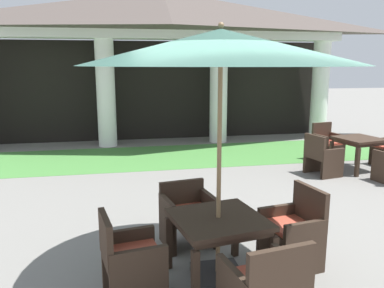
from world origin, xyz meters
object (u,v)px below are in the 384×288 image
at_px(patio_chair_near_foreground_east, 294,230).
at_px(patio_table_mid_left, 359,143).
at_px(patio_chair_near_foreground_west, 130,260).
at_px(patio_umbrella_near_foreground, 221,50).
at_px(patio_table_near_foreground, 218,226).
at_px(patio_chair_mid_left_north, 327,144).
at_px(patio_chair_near_foreground_north, 187,215).
at_px(patio_chair_mid_left_west, 322,156).

relative_size(patio_chair_near_foreground_east, patio_table_mid_left, 0.92).
bearing_deg(patio_chair_near_foreground_west, patio_umbrella_near_foreground, 90.00).
bearing_deg(patio_table_near_foreground, patio_chair_mid_left_north, 49.95).
height_order(patio_table_near_foreground, patio_chair_near_foreground_east, patio_chair_near_foreground_east).
xyz_separation_m(patio_chair_near_foreground_west, patio_table_mid_left, (5.08, 3.90, 0.22)).
height_order(patio_chair_near_foreground_north, patio_chair_near_foreground_west, patio_chair_near_foreground_west).
bearing_deg(patio_chair_near_foreground_west, patio_chair_mid_left_north, 125.15).
height_order(patio_table_near_foreground, patio_umbrella_near_foreground, patio_umbrella_near_foreground).
distance_m(patio_umbrella_near_foreground, patio_table_mid_left, 5.87).
bearing_deg(patio_chair_near_foreground_north, patio_chair_near_foreground_east, 135.22).
height_order(patio_umbrella_near_foreground, patio_chair_mid_left_north, patio_umbrella_near_foreground).
distance_m(patio_chair_near_foreground_east, patio_chair_near_foreground_west, 1.91).
height_order(patio_umbrella_near_foreground, patio_chair_near_foreground_west, patio_umbrella_near_foreground).
distance_m(patio_chair_near_foreground_north, patio_chair_near_foreground_east, 1.35).
relative_size(patio_chair_near_foreground_north, patio_chair_mid_left_north, 0.88).
height_order(patio_umbrella_near_foreground, patio_chair_near_foreground_east, patio_umbrella_near_foreground).
bearing_deg(patio_chair_near_foreground_east, patio_chair_mid_left_west, -43.12).
bearing_deg(patio_table_mid_left, patio_chair_mid_left_north, 101.34).
bearing_deg(patio_chair_near_foreground_north, patio_table_mid_left, -156.57).
xyz_separation_m(patio_chair_near_foreground_west, patio_chair_mid_left_west, (4.12, 3.71, -0.00)).
bearing_deg(patio_chair_near_foreground_east, patio_chair_near_foreground_west, 90.00).
height_order(patio_chair_mid_left_north, patio_chair_mid_left_west, patio_chair_mid_left_north).
relative_size(patio_table_near_foreground, patio_chair_mid_left_west, 1.22).
height_order(patio_umbrella_near_foreground, patio_table_mid_left, patio_umbrella_near_foreground).
height_order(patio_chair_near_foreground_north, patio_chair_mid_left_west, patio_chair_mid_left_west).
bearing_deg(patio_chair_near_foreground_east, patio_umbrella_near_foreground, 90.00).
bearing_deg(patio_chair_mid_left_west, patio_chair_near_foreground_north, -63.36).
relative_size(patio_table_near_foreground, patio_table_mid_left, 1.06).
bearing_deg(patio_table_mid_left, patio_chair_near_foreground_west, -142.51).
distance_m(patio_chair_near_foreground_west, patio_chair_mid_left_west, 5.54).
distance_m(patio_chair_near_foreground_north, patio_chair_near_foreground_west, 1.35).
distance_m(patio_umbrella_near_foreground, patio_chair_near_foreground_east, 2.23).
xyz_separation_m(patio_table_near_foreground, patio_table_mid_left, (4.14, 3.74, -0.00)).
xyz_separation_m(patio_chair_near_foreground_east, patio_table_mid_left, (3.20, 3.58, 0.20)).
height_order(patio_chair_near_foreground_east, patio_chair_near_foreground_west, patio_chair_near_foreground_east).
bearing_deg(patio_table_mid_left, patio_chair_mid_left_west, -168.66).
relative_size(patio_chair_near_foreground_north, patio_chair_mid_left_west, 0.91).
distance_m(patio_table_near_foreground, patio_chair_mid_left_west, 4.77).
distance_m(patio_chair_near_foreground_north, patio_table_mid_left, 5.14).
bearing_deg(patio_chair_near_foreground_east, patio_chair_near_foreground_north, 45.22).
xyz_separation_m(patio_table_mid_left, patio_chair_mid_left_west, (-0.96, -0.19, -0.22)).
xyz_separation_m(patio_table_near_foreground, patio_umbrella_near_foreground, (-0.00, -0.00, 1.81)).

